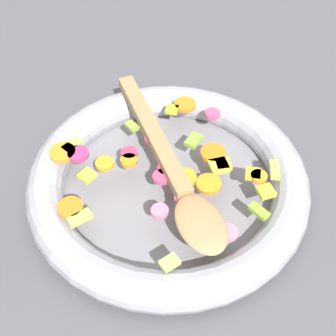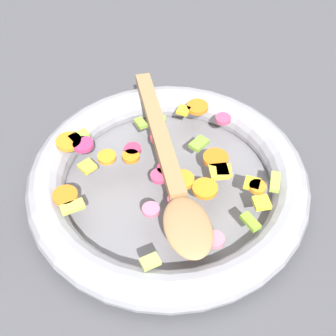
{
  "view_description": "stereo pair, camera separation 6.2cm",
  "coord_description": "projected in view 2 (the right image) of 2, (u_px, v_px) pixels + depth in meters",
  "views": [
    {
      "loc": [
        -0.17,
        0.38,
        0.51
      ],
      "look_at": [
        0.0,
        0.0,
        0.05
      ],
      "focal_mm": 50.0,
      "sensor_mm": 36.0,
      "label": 1
    },
    {
      "loc": [
        -0.23,
        0.35,
        0.51
      ],
      "look_at": [
        0.0,
        0.0,
        0.05
      ],
      "focal_mm": 50.0,
      "sensor_mm": 36.0,
      "label": 2
    }
  ],
  "objects": [
    {
      "name": "ground_plane",
      "position": [
        168.0,
        192.0,
        0.66
      ],
      "size": [
        4.0,
        4.0,
        0.0
      ],
      "primitive_type": "plane",
      "color": "#4C4C51"
    },
    {
      "name": "skillet",
      "position": [
        168.0,
        182.0,
        0.64
      ],
      "size": [
        0.38,
        0.38,
        0.05
      ],
      "color": "slate",
      "rests_on": "ground_plane"
    },
    {
      "name": "chopped_vegetables",
      "position": [
        164.0,
        164.0,
        0.62
      ],
      "size": [
        0.31,
        0.29,
        0.01
      ],
      "color": "orange",
      "rests_on": "skillet"
    },
    {
      "name": "wooden_spoon",
      "position": [
        171.0,
        172.0,
        0.6
      ],
      "size": [
        0.27,
        0.26,
        0.01
      ],
      "color": "#A87F51",
      "rests_on": "chopped_vegetables"
    }
  ]
}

